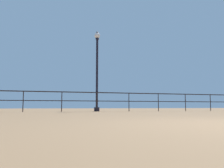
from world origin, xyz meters
name	(u,v)px	position (x,y,z in m)	size (l,w,h in m)	color
pier_railing	(97,97)	(0.00, 9.40, 0.76)	(25.71, 0.05, 1.03)	black
lamppost_center	(97,67)	(0.05, 9.60, 2.44)	(0.32, 0.32, 4.46)	black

